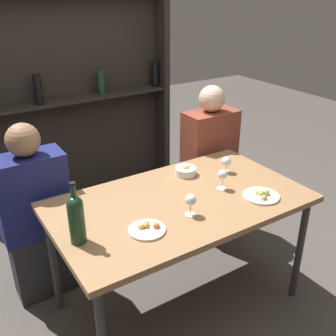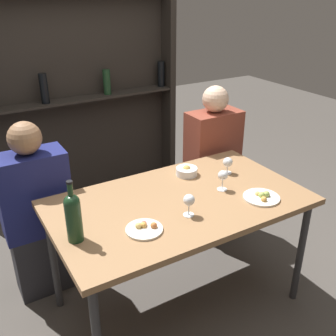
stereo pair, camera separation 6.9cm
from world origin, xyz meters
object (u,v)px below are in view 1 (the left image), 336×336
at_px(wine_glass_2, 222,175).
at_px(snack_bowl, 186,171).
at_px(food_plate_1, 262,195).
at_px(seated_person_right, 209,166).
at_px(food_plate_0, 147,229).
at_px(wine_glass_1, 226,162).
at_px(wine_bottle, 76,217).
at_px(seated_person_left, 36,219).
at_px(wine_glass_0, 191,200).

distance_m(wine_glass_2, snack_bowl, 0.29).
bearing_deg(food_plate_1, seated_person_right, 72.32).
height_order(wine_glass_2, food_plate_0, wine_glass_2).
xyz_separation_m(wine_glass_1, snack_bowl, (-0.24, 0.11, -0.05)).
bearing_deg(food_plate_0, snack_bowl, 38.33).
relative_size(wine_bottle, seated_person_left, 0.27).
bearing_deg(food_plate_1, wine_glass_0, 171.81).
relative_size(wine_bottle, wine_glass_1, 2.91).
bearing_deg(seated_person_left, seated_person_right, 0.00).
xyz_separation_m(wine_bottle, food_plate_1, (1.05, -0.16, -0.13)).
relative_size(seated_person_left, seated_person_right, 0.97).
distance_m(snack_bowl, seated_person_left, 0.99).
height_order(wine_glass_1, food_plate_0, wine_glass_1).
bearing_deg(wine_glass_2, wine_glass_0, -157.58).
distance_m(wine_bottle, food_plate_1, 1.07).
bearing_deg(wine_glass_1, snack_bowl, 154.91).
bearing_deg(wine_glass_1, seated_person_right, 63.72).
bearing_deg(seated_person_right, food_plate_0, -142.77).
bearing_deg(wine_bottle, food_plate_1, -8.70).
xyz_separation_m(wine_glass_1, food_plate_0, (-0.77, -0.30, -0.06)).
xyz_separation_m(wine_glass_0, wine_glass_1, (0.50, 0.30, -0.01)).
height_order(food_plate_1, seated_person_left, seated_person_left).
relative_size(food_plate_1, seated_person_right, 0.17).
bearing_deg(seated_person_left, food_plate_0, -63.65).
distance_m(wine_glass_1, snack_bowl, 0.27).
height_order(wine_glass_2, seated_person_left, seated_person_left).
bearing_deg(seated_person_right, wine_glass_0, -133.93).
height_order(wine_glass_2, seated_person_right, seated_person_right).
distance_m(seated_person_left, seated_person_right, 1.36).
relative_size(wine_glass_1, wine_glass_2, 0.87).
relative_size(wine_bottle, food_plate_0, 1.69).
height_order(food_plate_0, seated_person_right, seated_person_right).
bearing_deg(wine_glass_0, snack_bowl, 58.02).
height_order(wine_glass_0, food_plate_1, wine_glass_0).
bearing_deg(seated_person_right, wine_bottle, -153.49).
bearing_deg(seated_person_right, food_plate_1, -107.68).
bearing_deg(wine_glass_1, seated_person_left, 158.50).
bearing_deg(food_plate_0, wine_glass_0, 0.64).
distance_m(wine_bottle, food_plate_0, 0.36).
xyz_separation_m(wine_glass_2, snack_bowl, (-0.07, 0.28, -0.06)).
xyz_separation_m(snack_bowl, seated_person_left, (-0.90, 0.34, -0.24)).
distance_m(wine_bottle, wine_glass_2, 0.92).
height_order(food_plate_0, snack_bowl, snack_bowl).
relative_size(wine_glass_0, food_plate_0, 0.66).
distance_m(wine_glass_1, seated_person_right, 0.57).
relative_size(wine_bottle, food_plate_1, 1.51).
bearing_deg(snack_bowl, seated_person_left, 159.50).
distance_m(food_plate_1, seated_person_left, 1.39).
bearing_deg(wine_glass_2, food_plate_1, -57.17).
bearing_deg(snack_bowl, food_plate_0, -141.67).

